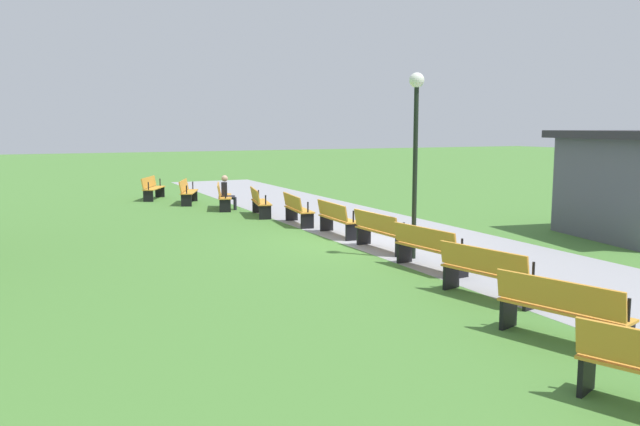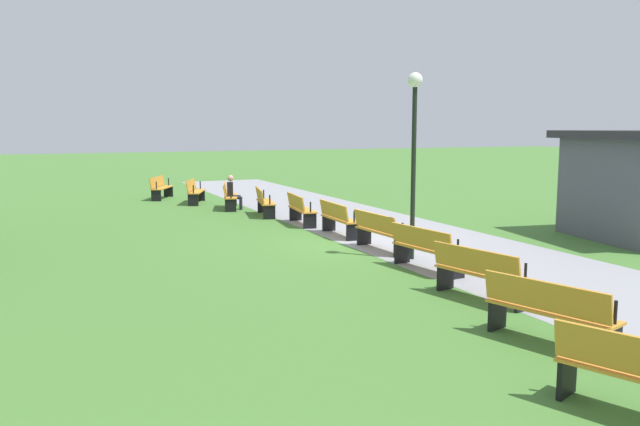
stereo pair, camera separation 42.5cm
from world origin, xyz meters
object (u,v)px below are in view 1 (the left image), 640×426
object	(u,v)px
bench_7	(429,247)
lamp_post	(416,130)
person_seated	(227,191)
bench_4	(297,209)
bench_6	(380,230)
kiosk	(635,184)
bench_9	(562,309)
bench_2	(223,196)
bench_5	(337,218)
bench_8	(487,271)
bench_0	(152,188)
bench_1	(187,191)
bench_3	(259,201)

from	to	relation	value
bench_7	lamp_post	world-z (taller)	lamp_post
person_seated	bench_4	bearing A→B (deg)	28.47
bench_6	kiosk	bearing A→B (deg)	75.78
bench_7	bench_9	xyz separation A→B (m)	(4.34, -0.93, 0.00)
bench_2	bench_9	distance (m)	15.31
bench_7	bench_5	bearing A→B (deg)	170.31
bench_6	bench_8	size ratio (longest dim) A/B	0.98
bench_0	bench_1	size ratio (longest dim) A/B	0.99
bench_5	person_seated	size ratio (longest dim) A/B	1.48
bench_1	bench_8	size ratio (longest dim) A/B	0.99
bench_0	person_seated	bearing A→B (deg)	48.48
bench_0	bench_9	size ratio (longest dim) A/B	0.98
bench_1	bench_3	size ratio (longest dim) A/B	0.99
kiosk	bench_4	bearing A→B (deg)	-121.11
bench_3	bench_6	world-z (taller)	same
bench_1	lamp_post	size ratio (longest dim) A/B	0.45
bench_7	lamp_post	distance (m)	2.58
person_seated	bench_9	bearing A→B (deg)	16.65
bench_1	bench_5	distance (m)	8.84
bench_3	bench_4	world-z (taller)	same
bench_4	person_seated	distance (m)	4.22
bench_2	bench_5	xyz separation A→B (m)	(6.55, 1.11, 0.00)
bench_7	kiosk	bearing A→B (deg)	89.51
bench_3	lamp_post	distance (m)	8.09
bench_2	bench_7	size ratio (longest dim) A/B	1.01
bench_2	kiosk	size ratio (longest dim) A/B	0.42
bench_1	bench_5	size ratio (longest dim) A/B	1.02
bench_7	person_seated	xyz separation A→B (m)	(-10.77, -0.84, 0.16)
bench_1	person_seated	bearing A→B (deg)	41.49
bench_4	kiosk	distance (m)	9.05
bench_5	bench_6	size ratio (longest dim) A/B	1.00
bench_1	bench_0	bearing A→B (deg)	-134.03
bench_6	lamp_post	distance (m)	2.56
person_seated	kiosk	xyz separation A→B (m)	(9.96, 7.70, 0.78)
bench_6	bench_9	world-z (taller)	same
bench_9	kiosk	distance (m)	9.39
bench_9	kiosk	size ratio (longest dim) A/B	0.42
bench_3	bench_7	world-z (taller)	same
bench_3	bench_6	bearing A→B (deg)	16.95
bench_6	lamp_post	size ratio (longest dim) A/B	0.45
bench_0	lamp_post	distance (m)	14.47
bench_6	person_seated	world-z (taller)	person_seated
bench_0	kiosk	size ratio (longest dim) A/B	0.41
bench_6	kiosk	size ratio (longest dim) A/B	0.41
bench_1	bench_2	world-z (taller)	same
bench_0	bench_7	distance (m)	15.31
bench_0	bench_4	size ratio (longest dim) A/B	0.99
bench_4	lamp_post	distance (m)	6.00
bench_3	bench_9	world-z (taller)	same
person_seated	lamp_post	world-z (taller)	lamp_post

